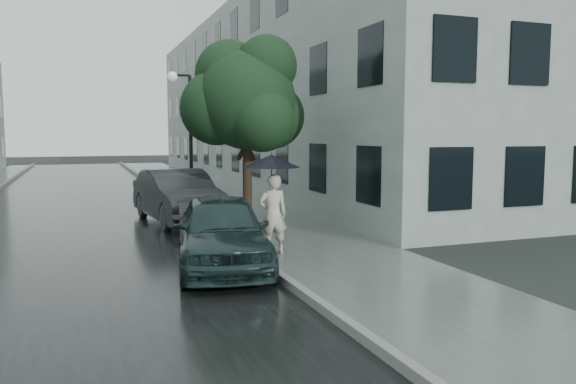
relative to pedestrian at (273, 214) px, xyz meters
name	(u,v)px	position (x,y,z in m)	size (l,w,h in m)	color
ground	(354,271)	(0.97, -2.00, -0.89)	(120.00, 120.00, 0.00)	black
sidewalk	(221,201)	(1.22, 10.00, -0.89)	(3.50, 60.00, 0.01)	slate
kerb_near	(174,201)	(-0.60, 10.00, -0.82)	(0.15, 60.00, 0.15)	slate
asphalt_road	(77,207)	(-4.10, 10.00, -0.89)	(6.85, 60.00, 0.00)	black
building_near	(281,99)	(6.44, 17.50, 3.61)	(7.02, 36.00, 9.00)	#97A5A0
pedestrian	(273,214)	(0.00, 0.00, 0.00)	(0.65, 0.42, 1.77)	#BBB6A4
umbrella	(271,161)	(-0.03, -0.01, 1.17)	(1.45, 1.45, 1.32)	black
street_tree	(246,99)	(0.37, 3.39, 2.71)	(3.50, 3.18, 5.31)	#332619
lamp_post	(186,133)	(-0.64, 7.02, 1.79)	(0.84, 0.36, 4.66)	black
car_near	(222,231)	(-1.36, -0.83, -0.16)	(1.73, 4.29, 1.46)	#1B2E2E
car_far	(178,196)	(-1.23, 5.23, -0.10)	(1.67, 4.80, 1.58)	#27292C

